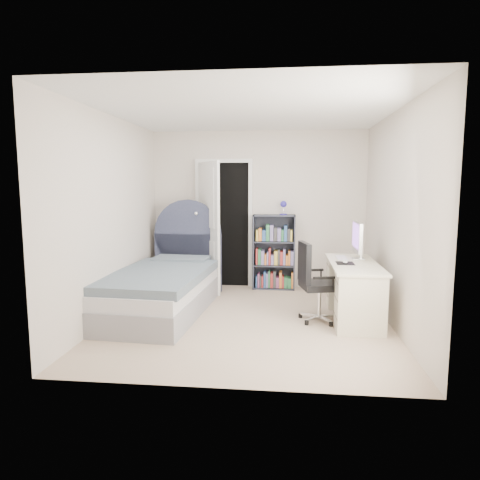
# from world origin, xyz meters

# --- Properties ---
(room_shell) EXTENTS (3.50, 3.70, 2.60)m
(room_shell) POSITION_xyz_m (0.00, 0.00, 1.25)
(room_shell) COLOR tan
(room_shell) RESTS_ON ground
(door) EXTENTS (0.92, 0.72, 2.06)m
(door) POSITION_xyz_m (-0.67, 1.55, 1.03)
(door) COLOR black
(door) RESTS_ON ground
(bed) EXTENTS (1.23, 2.38, 1.43)m
(bed) POSITION_xyz_m (-1.13, 0.33, 0.32)
(bed) COLOR gray
(bed) RESTS_ON ground
(nightstand) EXTENTS (0.42, 0.42, 0.62)m
(nightstand) POSITION_xyz_m (-1.09, 1.48, 0.41)
(nightstand) COLOR tan
(nightstand) RESTS_ON ground
(floor_lamp) EXTENTS (0.18, 0.18, 1.25)m
(floor_lamp) POSITION_xyz_m (-0.95, 1.36, 0.51)
(floor_lamp) COLOR silver
(floor_lamp) RESTS_ON ground
(bookcase) EXTENTS (0.66, 0.28, 1.40)m
(bookcase) POSITION_xyz_m (0.27, 1.66, 0.55)
(bookcase) COLOR #353A49
(bookcase) RESTS_ON ground
(desk) EXTENTS (0.57, 1.44, 1.18)m
(desk) POSITION_xyz_m (1.29, 0.23, 0.38)
(desk) COLOR beige
(desk) RESTS_ON ground
(office_chair) EXTENTS (0.53, 0.54, 0.97)m
(office_chair) POSITION_xyz_m (0.79, 0.05, 0.53)
(office_chair) COLOR silver
(office_chair) RESTS_ON ground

